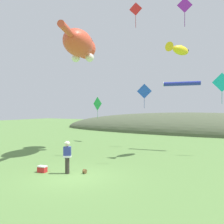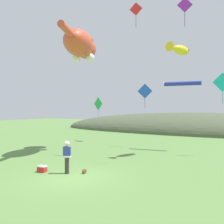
# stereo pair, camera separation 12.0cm
# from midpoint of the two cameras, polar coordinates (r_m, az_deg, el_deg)

# --- Properties ---
(ground_plane) EXTENTS (120.00, 120.00, 0.00)m
(ground_plane) POSITION_cam_midpoint_polar(r_m,az_deg,el_deg) (13.53, -8.53, -14.54)
(ground_plane) COLOR #5B8442
(distant_hill_ridge) EXTENTS (54.28, 15.28, 6.01)m
(distant_hill_ridge) POSITION_cam_midpoint_polar(r_m,az_deg,el_deg) (40.18, 22.63, -4.42)
(distant_hill_ridge) COLOR #4C563D
(distant_hill_ridge) RESTS_ON ground
(festival_attendant) EXTENTS (0.49, 0.43, 1.77)m
(festival_attendant) POSITION_cam_midpoint_polar(r_m,az_deg,el_deg) (14.12, -10.01, -9.92)
(festival_attendant) COLOR #332D28
(festival_attendant) RESTS_ON ground
(kite_spool) EXTENTS (0.13, 0.25, 0.25)m
(kite_spool) POSITION_cam_midpoint_polar(r_m,az_deg,el_deg) (14.14, -6.10, -13.33)
(kite_spool) COLOR olive
(kite_spool) RESTS_ON ground
(picnic_cooler) EXTENTS (0.52, 0.38, 0.36)m
(picnic_cooler) POSITION_cam_midpoint_polar(r_m,az_deg,el_deg) (14.89, -15.46, -12.42)
(picnic_cooler) COLOR red
(picnic_cooler) RESTS_ON ground
(kite_giant_cat) EXTENTS (3.87, 7.50, 2.41)m
(kite_giant_cat) POSITION_cam_midpoint_polar(r_m,az_deg,el_deg) (21.58, -7.06, 14.92)
(kite_giant_cat) COLOR #E04C33
(kite_fish_windsock) EXTENTS (1.38, 2.72, 0.81)m
(kite_fish_windsock) POSITION_cam_midpoint_polar(r_m,az_deg,el_deg) (20.06, 15.27, 13.63)
(kite_fish_windsock) COLOR yellow
(kite_tube_streamer) EXTENTS (3.19, 0.85, 0.44)m
(kite_tube_streamer) POSITION_cam_midpoint_polar(r_m,az_deg,el_deg) (22.53, 15.81, 6.26)
(kite_tube_streamer) COLOR #2633A5
(kite_diamond_blue) EXTENTS (1.35, 0.38, 2.29)m
(kite_diamond_blue) POSITION_cam_midpoint_polar(r_m,az_deg,el_deg) (23.64, 7.67, 4.71)
(kite_diamond_blue) COLOR blue
(kite_diamond_red) EXTENTS (0.98, 0.21, 1.90)m
(kite_diamond_red) POSITION_cam_midpoint_polar(r_m,az_deg,el_deg) (20.40, 5.68, 22.33)
(kite_diamond_red) COLOR red
(kite_diamond_green) EXTENTS (1.43, 0.55, 2.42)m
(kite_diamond_green) POSITION_cam_midpoint_polar(r_m,az_deg,el_deg) (27.44, -3.04, 1.89)
(kite_diamond_green) COLOR green
(kite_diamond_teal) EXTENTS (1.37, 0.57, 2.38)m
(kite_diamond_teal) POSITION_cam_midpoint_polar(r_m,az_deg,el_deg) (20.84, 24.12, 6.20)
(kite_diamond_teal) COLOR #19BFBF
(kite_diamond_violet) EXTENTS (0.91, 0.41, 1.89)m
(kite_diamond_violet) POSITION_cam_midpoint_polar(r_m,az_deg,el_deg) (18.05, 16.51, 22.36)
(kite_diamond_violet) COLOR purple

